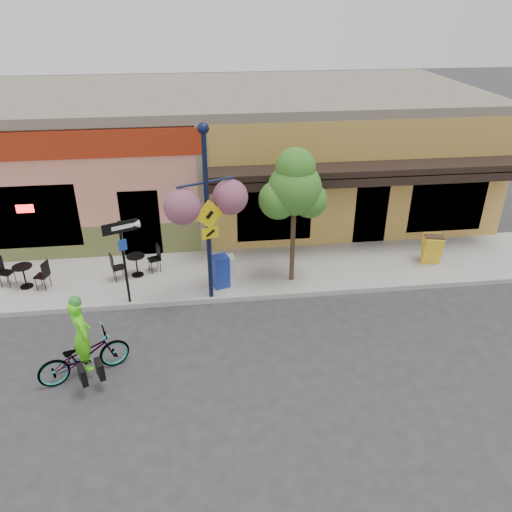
{
  "coord_description": "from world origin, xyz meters",
  "views": [
    {
      "loc": [
        -1.19,
        -11.05,
        7.59
      ],
      "look_at": [
        0.25,
        0.5,
        1.4
      ],
      "focal_mm": 35.0,
      "sensor_mm": 36.0,
      "label": 1
    }
  ],
  "objects_px": {
    "bicycle": "(84,356)",
    "newspaper_box_blue": "(221,271)",
    "street_tree": "(294,217)",
    "cyclist_rider": "(84,344)",
    "newspaper_box_grey": "(227,270)",
    "building": "(227,151)",
    "lamp_post": "(207,217)",
    "one_way_sign": "(125,263)"
  },
  "relations": [
    {
      "from": "cyclist_rider",
      "to": "one_way_sign",
      "type": "distance_m",
      "value": 2.8
    },
    {
      "from": "bicycle",
      "to": "newspaper_box_grey",
      "type": "relative_size",
      "value": 2.25
    },
    {
      "from": "building",
      "to": "cyclist_rider",
      "type": "xyz_separation_m",
      "value": [
        -3.83,
        -9.53,
        -1.4
      ]
    },
    {
      "from": "building",
      "to": "cyclist_rider",
      "type": "bearing_deg",
      "value": -111.9
    },
    {
      "from": "lamp_post",
      "to": "building",
      "type": "bearing_deg",
      "value": 59.84
    },
    {
      "from": "bicycle",
      "to": "street_tree",
      "type": "bearing_deg",
      "value": -81.86
    },
    {
      "from": "one_way_sign",
      "to": "newspaper_box_blue",
      "type": "height_order",
      "value": "one_way_sign"
    },
    {
      "from": "bicycle",
      "to": "lamp_post",
      "type": "height_order",
      "value": "lamp_post"
    },
    {
      "from": "building",
      "to": "one_way_sign",
      "type": "xyz_separation_m",
      "value": [
        -3.19,
        -6.85,
        -0.91
      ]
    },
    {
      "from": "cyclist_rider",
      "to": "street_tree",
      "type": "relative_size",
      "value": 0.43
    },
    {
      "from": "lamp_post",
      "to": "cyclist_rider",
      "type": "bearing_deg",
      "value": -158.83
    },
    {
      "from": "bicycle",
      "to": "cyclist_rider",
      "type": "height_order",
      "value": "cyclist_rider"
    },
    {
      "from": "lamp_post",
      "to": "street_tree",
      "type": "height_order",
      "value": "lamp_post"
    },
    {
      "from": "one_way_sign",
      "to": "street_tree",
      "type": "relative_size",
      "value": 0.6
    },
    {
      "from": "lamp_post",
      "to": "newspaper_box_blue",
      "type": "height_order",
      "value": "lamp_post"
    },
    {
      "from": "bicycle",
      "to": "one_way_sign",
      "type": "height_order",
      "value": "one_way_sign"
    },
    {
      "from": "building",
      "to": "cyclist_rider",
      "type": "height_order",
      "value": "building"
    },
    {
      "from": "cyclist_rider",
      "to": "building",
      "type": "bearing_deg",
      "value": -45.92
    },
    {
      "from": "cyclist_rider",
      "to": "newspaper_box_blue",
      "type": "height_order",
      "value": "cyclist_rider"
    },
    {
      "from": "lamp_post",
      "to": "newspaper_box_grey",
      "type": "relative_size",
      "value": 5.37
    },
    {
      "from": "one_way_sign",
      "to": "newspaper_box_blue",
      "type": "distance_m",
      "value": 2.66
    },
    {
      "from": "newspaper_box_grey",
      "to": "bicycle",
      "type": "bearing_deg",
      "value": -139.86
    },
    {
      "from": "bicycle",
      "to": "newspaper_box_blue",
      "type": "bearing_deg",
      "value": -69.2
    },
    {
      "from": "bicycle",
      "to": "cyclist_rider",
      "type": "bearing_deg",
      "value": -114.02
    },
    {
      "from": "newspaper_box_grey",
      "to": "street_tree",
      "type": "bearing_deg",
      "value": -2.44
    },
    {
      "from": "building",
      "to": "bicycle",
      "type": "height_order",
      "value": "building"
    },
    {
      "from": "one_way_sign",
      "to": "bicycle",
      "type": "bearing_deg",
      "value": -127.58
    },
    {
      "from": "bicycle",
      "to": "one_way_sign",
      "type": "bearing_deg",
      "value": -38.56
    },
    {
      "from": "newspaper_box_blue",
      "to": "street_tree",
      "type": "relative_size",
      "value": 0.24
    },
    {
      "from": "lamp_post",
      "to": "newspaper_box_grey",
      "type": "height_order",
      "value": "lamp_post"
    },
    {
      "from": "cyclist_rider",
      "to": "newspaper_box_grey",
      "type": "relative_size",
      "value": 1.91
    },
    {
      "from": "newspaper_box_blue",
      "to": "newspaper_box_grey",
      "type": "height_order",
      "value": "newspaper_box_blue"
    },
    {
      "from": "bicycle",
      "to": "newspaper_box_blue",
      "type": "height_order",
      "value": "newspaper_box_blue"
    },
    {
      "from": "one_way_sign",
      "to": "newspaper_box_blue",
      "type": "bearing_deg",
      "value": -11.7
    },
    {
      "from": "bicycle",
      "to": "newspaper_box_grey",
      "type": "distance_m",
      "value": 4.71
    },
    {
      "from": "lamp_post",
      "to": "newspaper_box_grey",
      "type": "distance_m",
      "value": 2.09
    },
    {
      "from": "newspaper_box_grey",
      "to": "newspaper_box_blue",
      "type": "bearing_deg",
      "value": -160.02
    },
    {
      "from": "building",
      "to": "lamp_post",
      "type": "bearing_deg",
      "value": -98.12
    },
    {
      "from": "cyclist_rider",
      "to": "newspaper_box_grey",
      "type": "height_order",
      "value": "cyclist_rider"
    },
    {
      "from": "newspaper_box_grey",
      "to": "street_tree",
      "type": "relative_size",
      "value": 0.22
    },
    {
      "from": "building",
      "to": "newspaper_box_grey",
      "type": "distance_m",
      "value": 6.5
    },
    {
      "from": "newspaper_box_blue",
      "to": "cyclist_rider",
      "type": "bearing_deg",
      "value": -153.46
    }
  ]
}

